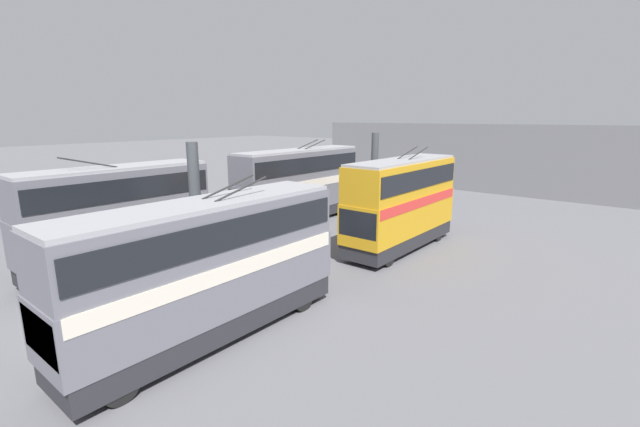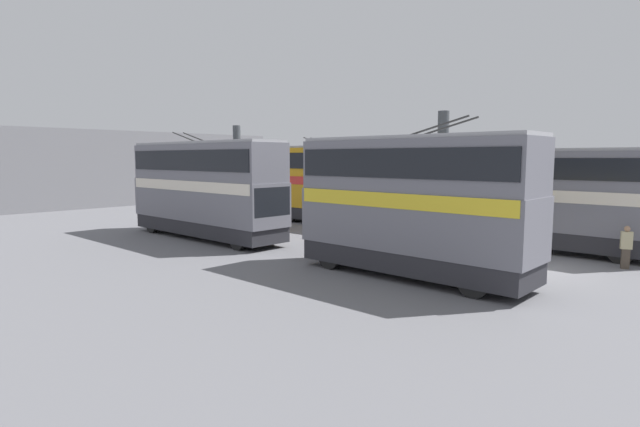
% 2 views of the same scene
% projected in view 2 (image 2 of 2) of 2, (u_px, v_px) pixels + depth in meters
% --- Properties ---
extents(ground_plane, '(240.00, 240.00, 0.00)m').
position_uv_depth(ground_plane, '(535.00, 269.00, 20.38)').
color(ground_plane, slate).
extents(depot_back_wall, '(0.50, 36.00, 7.02)m').
position_uv_depth(depot_back_wall, '(112.00, 169.00, 45.78)').
color(depot_back_wall, slate).
rests_on(depot_back_wall, ground_plane).
extents(support_column_near, '(0.92, 0.92, 6.64)m').
position_uv_depth(support_column_near, '(442.00, 187.00, 22.96)').
color(support_column_near, '#42474C').
rests_on(support_column_near, ground_plane).
extents(support_column_far, '(0.92, 0.92, 6.64)m').
position_uv_depth(support_column_far, '(238.00, 178.00, 33.24)').
color(support_column_far, '#42474C').
rests_on(support_column_far, ground_plane).
extents(bus_left_near, '(10.53, 2.54, 5.58)m').
position_uv_depth(bus_left_near, '(540.00, 193.00, 24.47)').
color(bus_left_near, black).
rests_on(bus_left_near, ground_plane).
extents(bus_left_far, '(9.17, 2.54, 5.95)m').
position_uv_depth(bus_left_far, '(332.00, 180.00, 33.69)').
color(bus_left_far, black).
rests_on(bus_left_far, ground_plane).
extents(bus_right_near, '(9.27, 2.54, 5.95)m').
position_uv_depth(bus_right_near, '(413.00, 198.00, 18.68)').
color(bus_right_near, black).
rests_on(bus_right_near, ground_plane).
extents(bus_right_far, '(11.36, 2.54, 6.03)m').
position_uv_depth(bus_right_far, '(205.00, 184.00, 27.85)').
color(bus_right_far, black).
rests_on(bus_right_far, ground_plane).
extents(person_aisle_midway, '(0.33, 0.46, 1.60)m').
position_uv_depth(person_aisle_midway, '(378.00, 228.00, 26.12)').
color(person_aisle_midway, '#473D33').
rests_on(person_aisle_midway, ground_plane).
extents(person_by_right_row, '(0.35, 0.47, 1.76)m').
position_uv_depth(person_by_right_row, '(481.00, 249.00, 19.69)').
color(person_by_right_row, '#473D33').
rests_on(person_by_right_row, ground_plane).
extents(person_by_left_row, '(0.48, 0.38, 1.77)m').
position_uv_depth(person_by_left_row, '(626.00, 246.00, 20.34)').
color(person_by_left_row, '#473D33').
rests_on(person_by_left_row, ground_plane).
extents(oil_drum, '(0.59, 0.59, 0.93)m').
position_uv_depth(oil_drum, '(356.00, 244.00, 23.69)').
color(oil_drum, '#B28E23').
rests_on(oil_drum, ground_plane).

